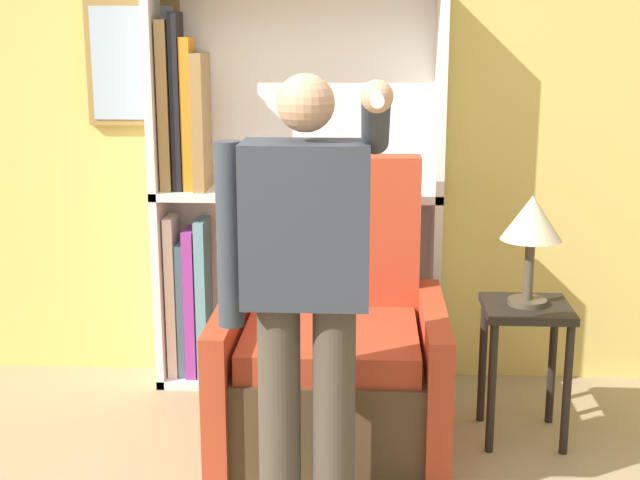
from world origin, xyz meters
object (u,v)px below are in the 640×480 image
at_px(bookcase, 263,198).
at_px(person_standing, 305,283).
at_px(table_lamp, 532,224).
at_px(armchair, 332,357).
at_px(side_table, 525,334).

distance_m(bookcase, person_standing, 1.45).
height_order(bookcase, table_lamp, bookcase).
xyz_separation_m(armchair, side_table, (0.84, 0.04, 0.11)).
height_order(bookcase, side_table, bookcase).
xyz_separation_m(bookcase, person_standing, (0.31, -1.41, -0.03)).
relative_size(armchair, side_table, 1.98).
xyz_separation_m(armchair, person_standing, (-0.06, -0.78, 0.56)).
bearing_deg(person_standing, armchair, 85.81).
height_order(person_standing, side_table, person_standing).
height_order(armchair, side_table, armchair).
bearing_deg(table_lamp, armchair, -177.55).
bearing_deg(armchair, table_lamp, 2.45).
height_order(person_standing, table_lamp, person_standing).
distance_m(bookcase, armchair, 0.94).
relative_size(person_standing, side_table, 2.67).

